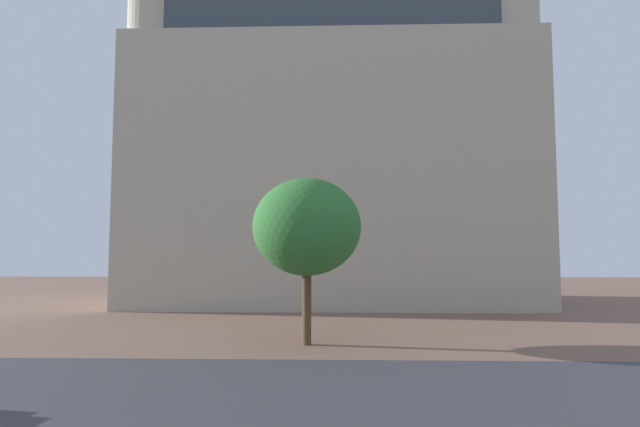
# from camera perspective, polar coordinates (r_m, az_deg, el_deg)

# --- Properties ---
(ground_plane) EXTENTS (120.00, 120.00, 0.00)m
(ground_plane) POSITION_cam_1_polar(r_m,az_deg,el_deg) (13.24, 0.78, -17.83)
(ground_plane) COLOR brown
(street_asphalt_strip) EXTENTS (120.00, 7.89, 0.00)m
(street_asphalt_strip) POSITION_cam_1_polar(r_m,az_deg,el_deg) (11.88, 0.65, -19.37)
(street_asphalt_strip) COLOR #38383D
(street_asphalt_strip) RESTS_ON ground_plane
(landmark_building) EXTENTS (24.21, 12.86, 34.47)m
(landmark_building) POSITION_cam_1_polar(r_m,az_deg,el_deg) (34.61, 1.69, 6.76)
(landmark_building) COLOR #B2A893
(landmark_building) RESTS_ON ground_plane
(tree_curb_far) EXTENTS (3.75, 3.75, 5.70)m
(tree_curb_far) POSITION_cam_1_polar(r_m,az_deg,el_deg) (18.02, -1.45, -1.51)
(tree_curb_far) COLOR #4C3823
(tree_curb_far) RESTS_ON ground_plane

